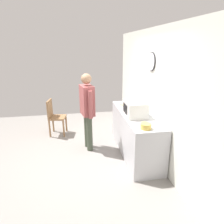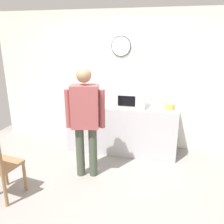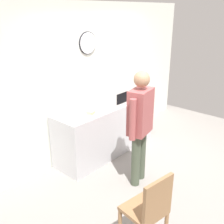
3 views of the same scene
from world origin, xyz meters
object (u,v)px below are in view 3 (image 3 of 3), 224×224
object	(u,v)px
microwave	(116,95)
spoon_utensil	(125,93)
salad_bowl	(139,92)
sandwich_plate	(91,114)
person_standing	(140,121)
fork_utensil	(103,100)
wooden_chair	(149,209)

from	to	relation	value
microwave	spoon_utensil	size ratio (longest dim) A/B	2.94
salad_bowl	sandwich_plate	bearing A→B (deg)	-177.06
sandwich_plate	person_standing	distance (m)	0.85
fork_utensil	person_standing	distance (m)	1.28
fork_utensil	wooden_chair	bearing A→B (deg)	-125.56
microwave	salad_bowl	world-z (taller)	microwave
person_standing	microwave	bearing A→B (deg)	58.91
sandwich_plate	spoon_utensil	size ratio (longest dim) A/B	1.51
microwave	fork_utensil	distance (m)	0.31
spoon_utensil	microwave	bearing A→B (deg)	-156.15
wooden_chair	microwave	bearing A→B (deg)	49.19
salad_bowl	wooden_chair	world-z (taller)	salad_bowl
microwave	wooden_chair	xyz separation A→B (m)	(-1.49, -1.73, -0.54)
sandwich_plate	fork_utensil	xyz separation A→B (m)	(0.64, 0.34, -0.02)
sandwich_plate	wooden_chair	xyz separation A→B (m)	(-0.78, -1.65, -0.41)
sandwich_plate	spoon_utensil	xyz separation A→B (m)	(1.28, 0.33, -0.02)
person_standing	wooden_chair	distance (m)	1.33
sandwich_plate	person_standing	bearing A→B (deg)	-79.44
sandwich_plate	wooden_chair	size ratio (longest dim) A/B	0.27
fork_utensil	wooden_chair	xyz separation A→B (m)	(-1.42, -1.99, -0.39)
salad_bowl	person_standing	size ratio (longest dim) A/B	0.11
salad_bowl	fork_utensil	distance (m)	0.78
wooden_chair	spoon_utensil	bearing A→B (deg)	43.80
microwave	sandwich_plate	world-z (taller)	microwave
salad_bowl	fork_utensil	world-z (taller)	salad_bowl
person_standing	wooden_chair	bearing A→B (deg)	-139.13
spoon_utensil	sandwich_plate	bearing A→B (deg)	-165.46
sandwich_plate	person_standing	world-z (taller)	person_standing
microwave	salad_bowl	xyz separation A→B (m)	(0.67, -0.01, -0.10)
microwave	sandwich_plate	xyz separation A→B (m)	(-0.71, -0.08, -0.13)
microwave	sandwich_plate	size ratio (longest dim) A/B	1.94
wooden_chair	salad_bowl	bearing A→B (deg)	38.56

